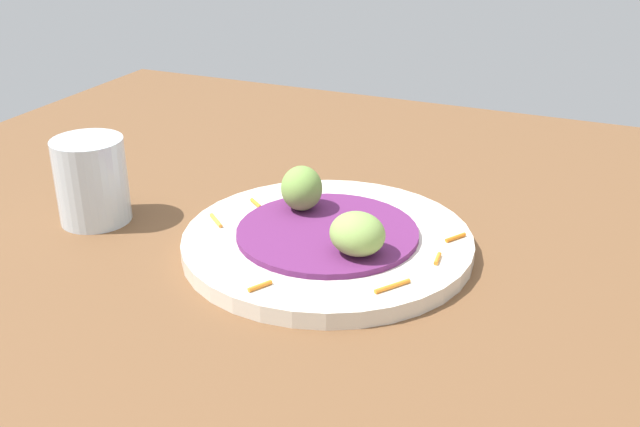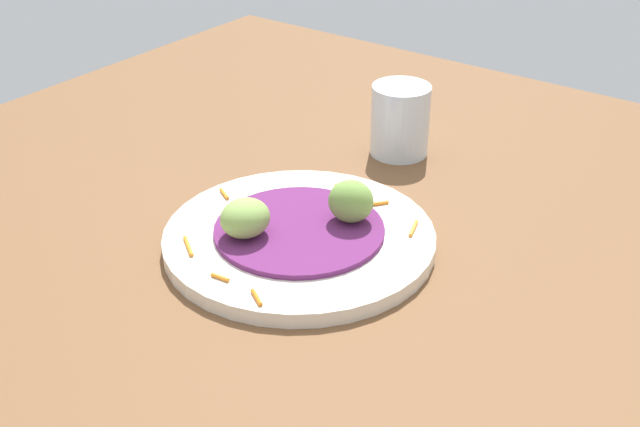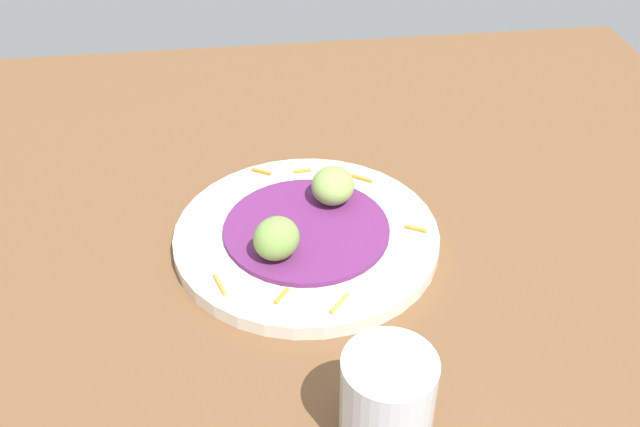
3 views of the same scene
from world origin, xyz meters
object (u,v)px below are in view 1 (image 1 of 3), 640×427
at_px(main_plate, 327,242).
at_px(water_glass, 92,181).
at_px(guac_scoop_left, 357,234).
at_px(guac_scoop_center, 301,188).

bearing_deg(main_plate, water_glass, -172.34).
distance_m(guac_scoop_left, guac_scoop_center, 0.11).
bearing_deg(main_plate, guac_scoop_center, 141.69).
bearing_deg(guac_scoop_center, guac_scoop_left, -38.31).
height_order(guac_scoop_center, water_glass, water_glass).
height_order(main_plate, guac_scoop_center, guac_scoop_center).
height_order(main_plate, water_glass, water_glass).
bearing_deg(water_glass, guac_scoop_left, -0.11).
relative_size(main_plate, guac_scoop_left, 5.43).
xyz_separation_m(main_plate, guac_scoop_center, (-0.04, 0.03, 0.04)).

